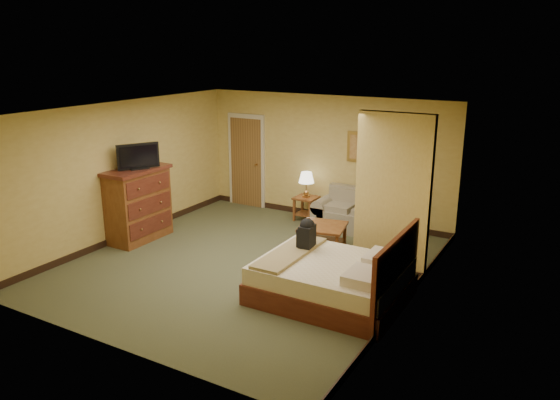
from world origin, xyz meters
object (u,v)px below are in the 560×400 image
Objects in this scene: coffee_table at (323,233)px; bed at (335,280)px; loveseat at (355,217)px; dresser at (138,204)px.

bed is at bearing -58.95° from coffee_table.
loveseat reaches higher than coffee_table.
loveseat is 4.24m from dresser.
coffee_table is 1.90m from bed.
bed is (0.93, -3.04, 0.04)m from loveseat.
loveseat is 1.42m from coffee_table.
bed is at bearing -73.00° from loveseat.
dresser is at bearing -161.19° from coffee_table.
coffee_table is at bearing 121.05° from bed.
loveseat is 1.77× the size of coffee_table.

